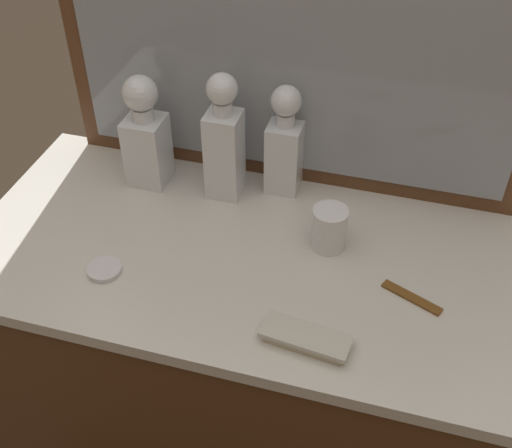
{
  "coord_description": "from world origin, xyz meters",
  "views": [
    {
      "loc": [
        0.27,
        -0.93,
        1.77
      ],
      "look_at": [
        0.0,
        0.0,
        0.92
      ],
      "focal_mm": 44.88,
      "sensor_mm": 36.0,
      "label": 1
    }
  ],
  "objects_px": {
    "crystal_tumbler_right": "(329,230)",
    "tortoiseshell_comb": "(412,297)",
    "crystal_decanter_far_left": "(284,149)",
    "porcelain_dish": "(104,270)",
    "silver_brush_front": "(306,338)",
    "crystal_decanter_left": "(224,148)",
    "crystal_decanter_right": "(146,141)"
  },
  "relations": [
    {
      "from": "crystal_decanter_left",
      "to": "tortoiseshell_comb",
      "type": "bearing_deg",
      "value": -26.2
    },
    {
      "from": "crystal_tumbler_right",
      "to": "silver_brush_front",
      "type": "height_order",
      "value": "crystal_tumbler_right"
    },
    {
      "from": "crystal_decanter_far_left",
      "to": "tortoiseshell_comb",
      "type": "bearing_deg",
      "value": -40.25
    },
    {
      "from": "crystal_decanter_right",
      "to": "tortoiseshell_comb",
      "type": "distance_m",
      "value": 0.68
    },
    {
      "from": "crystal_tumbler_right",
      "to": "tortoiseshell_comb",
      "type": "bearing_deg",
      "value": -29.71
    },
    {
      "from": "crystal_tumbler_right",
      "to": "tortoiseshell_comb",
      "type": "xyz_separation_m",
      "value": [
        0.19,
        -0.11,
        -0.04
      ]
    },
    {
      "from": "crystal_decanter_far_left",
      "to": "crystal_tumbler_right",
      "type": "distance_m",
      "value": 0.23
    },
    {
      "from": "crystal_decanter_right",
      "to": "crystal_decanter_left",
      "type": "relative_size",
      "value": 0.9
    },
    {
      "from": "crystal_tumbler_right",
      "to": "porcelain_dish",
      "type": "relative_size",
      "value": 1.34
    },
    {
      "from": "crystal_decanter_far_left",
      "to": "silver_brush_front",
      "type": "xyz_separation_m",
      "value": [
        0.15,
        -0.44,
        -0.09
      ]
    },
    {
      "from": "crystal_tumbler_right",
      "to": "crystal_decanter_left",
      "type": "bearing_deg",
      "value": 156.42
    },
    {
      "from": "silver_brush_front",
      "to": "crystal_decanter_far_left",
      "type": "bearing_deg",
      "value": 109.14
    },
    {
      "from": "crystal_decanter_left",
      "to": "crystal_decanter_right",
      "type": "bearing_deg",
      "value": -179.2
    },
    {
      "from": "crystal_decanter_left",
      "to": "porcelain_dish",
      "type": "distance_m",
      "value": 0.37
    },
    {
      "from": "crystal_decanter_far_left",
      "to": "porcelain_dish",
      "type": "distance_m",
      "value": 0.48
    },
    {
      "from": "crystal_decanter_left",
      "to": "tortoiseshell_comb",
      "type": "xyz_separation_m",
      "value": [
        0.45,
        -0.22,
        -0.12
      ]
    },
    {
      "from": "tortoiseshell_comb",
      "to": "silver_brush_front",
      "type": "bearing_deg",
      "value": -137.31
    },
    {
      "from": "crystal_decanter_far_left",
      "to": "crystal_decanter_right",
      "type": "distance_m",
      "value": 0.32
    },
    {
      "from": "crystal_decanter_right",
      "to": "tortoiseshell_comb",
      "type": "height_order",
      "value": "crystal_decanter_right"
    },
    {
      "from": "tortoiseshell_comb",
      "to": "crystal_decanter_left",
      "type": "bearing_deg",
      "value": 153.8
    },
    {
      "from": "silver_brush_front",
      "to": "porcelain_dish",
      "type": "bearing_deg",
      "value": 171.39
    },
    {
      "from": "crystal_decanter_left",
      "to": "crystal_tumbler_right",
      "type": "height_order",
      "value": "crystal_decanter_left"
    },
    {
      "from": "crystal_decanter_left",
      "to": "silver_brush_front",
      "type": "height_order",
      "value": "crystal_decanter_left"
    },
    {
      "from": "silver_brush_front",
      "to": "porcelain_dish",
      "type": "xyz_separation_m",
      "value": [
        -0.43,
        0.07,
        -0.01
      ]
    },
    {
      "from": "porcelain_dish",
      "to": "tortoiseshell_comb",
      "type": "height_order",
      "value": "porcelain_dish"
    },
    {
      "from": "crystal_decanter_far_left",
      "to": "crystal_decanter_right",
      "type": "relative_size",
      "value": 0.97
    },
    {
      "from": "crystal_tumbler_right",
      "to": "silver_brush_front",
      "type": "xyz_separation_m",
      "value": [
        0.01,
        -0.27,
        -0.03
      ]
    },
    {
      "from": "crystal_tumbler_right",
      "to": "silver_brush_front",
      "type": "distance_m",
      "value": 0.27
    },
    {
      "from": "crystal_decanter_right",
      "to": "crystal_decanter_left",
      "type": "distance_m",
      "value": 0.19
    },
    {
      "from": "crystal_decanter_far_left",
      "to": "crystal_decanter_right",
      "type": "xyz_separation_m",
      "value": [
        -0.31,
        -0.06,
        0.0
      ]
    },
    {
      "from": "silver_brush_front",
      "to": "crystal_tumbler_right",
      "type": "bearing_deg",
      "value": 92.46
    },
    {
      "from": "silver_brush_front",
      "to": "tortoiseshell_comb",
      "type": "relative_size",
      "value": 1.38
    }
  ]
}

